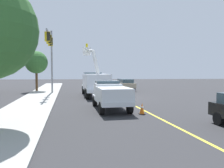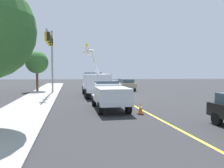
{
  "view_description": "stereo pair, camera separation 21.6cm",
  "coord_description": "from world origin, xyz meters",
  "px_view_note": "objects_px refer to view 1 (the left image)",
  "views": [
    {
      "loc": [
        -23.55,
        2.62,
        2.79
      ],
      "look_at": [
        1.52,
        0.65,
        1.4
      ],
      "focal_mm": 36.0,
      "sensor_mm": 36.0,
      "label": 1
    },
    {
      "loc": [
        -23.56,
        2.4,
        2.79
      ],
      "look_at": [
        1.52,
        0.65,
        1.4
      ],
      "focal_mm": 36.0,
      "sensor_mm": 36.0,
      "label": 2
    }
  ],
  "objects_px": {
    "traffic_cone_trailing": "(106,89)",
    "traffic_signal_mast": "(51,49)",
    "traffic_cone_mid_rear": "(116,93)",
    "passing_minivan": "(125,84)",
    "traffic_cone_mid_front": "(130,100)",
    "traffic_cone_leading": "(142,109)",
    "service_pickup_truck": "(111,94)",
    "utility_bucket_truck": "(95,82)"
  },
  "relations": [
    {
      "from": "service_pickup_truck",
      "to": "traffic_cone_mid_front",
      "type": "height_order",
      "value": "service_pickup_truck"
    },
    {
      "from": "traffic_cone_leading",
      "to": "traffic_cone_mid_front",
      "type": "bearing_deg",
      "value": 0.67
    },
    {
      "from": "service_pickup_truck",
      "to": "traffic_cone_mid_front",
      "type": "xyz_separation_m",
      "value": [
        2.65,
        -1.86,
        -0.78
      ]
    },
    {
      "from": "traffic_signal_mast",
      "to": "traffic_cone_mid_front",
      "type": "bearing_deg",
      "value": -134.86
    },
    {
      "from": "traffic_cone_mid_front",
      "to": "traffic_cone_trailing",
      "type": "bearing_deg",
      "value": 7.49
    },
    {
      "from": "traffic_cone_leading",
      "to": "traffic_cone_mid_front",
      "type": "height_order",
      "value": "traffic_cone_leading"
    },
    {
      "from": "utility_bucket_truck",
      "to": "traffic_signal_mast",
      "type": "height_order",
      "value": "traffic_signal_mast"
    },
    {
      "from": "traffic_cone_mid_front",
      "to": "traffic_cone_trailing",
      "type": "relative_size",
      "value": 0.82
    },
    {
      "from": "passing_minivan",
      "to": "traffic_cone_mid_rear",
      "type": "height_order",
      "value": "passing_minivan"
    },
    {
      "from": "traffic_cone_mid_front",
      "to": "traffic_cone_leading",
      "type": "bearing_deg",
      "value": -179.33
    },
    {
      "from": "utility_bucket_truck",
      "to": "service_pickup_truck",
      "type": "xyz_separation_m",
      "value": [
        -9.44,
        -1.14,
        -0.47
      ]
    },
    {
      "from": "passing_minivan",
      "to": "traffic_cone_mid_front",
      "type": "xyz_separation_m",
      "value": [
        -14.37,
        1.6,
        -0.63
      ]
    },
    {
      "from": "traffic_cone_mid_rear",
      "to": "traffic_signal_mast",
      "type": "relative_size",
      "value": 0.11
    },
    {
      "from": "traffic_cone_mid_front",
      "to": "traffic_cone_mid_rear",
      "type": "relative_size",
      "value": 0.79
    },
    {
      "from": "service_pickup_truck",
      "to": "traffic_cone_leading",
      "type": "distance_m",
      "value": 2.86
    },
    {
      "from": "traffic_cone_trailing",
      "to": "traffic_signal_mast",
      "type": "relative_size",
      "value": 0.11
    },
    {
      "from": "utility_bucket_truck",
      "to": "traffic_signal_mast",
      "type": "relative_size",
      "value": 1.06
    },
    {
      "from": "service_pickup_truck",
      "to": "passing_minivan",
      "type": "relative_size",
      "value": 1.16
    },
    {
      "from": "traffic_cone_mid_front",
      "to": "traffic_cone_trailing",
      "type": "xyz_separation_m",
      "value": [
        11.3,
        1.49,
        0.07
      ]
    },
    {
      "from": "traffic_signal_mast",
      "to": "traffic_cone_mid_rear",
      "type": "bearing_deg",
      "value": -110.17
    },
    {
      "from": "traffic_cone_mid_rear",
      "to": "traffic_cone_trailing",
      "type": "height_order",
      "value": "traffic_cone_mid_rear"
    },
    {
      "from": "utility_bucket_truck",
      "to": "traffic_cone_mid_rear",
      "type": "xyz_separation_m",
      "value": [
        -1.39,
        -2.31,
        -1.15
      ]
    },
    {
      "from": "traffic_cone_leading",
      "to": "traffic_cone_mid_rear",
      "type": "distance_m",
      "value": 10.06
    },
    {
      "from": "service_pickup_truck",
      "to": "traffic_cone_leading",
      "type": "xyz_separation_m",
      "value": [
        -1.98,
        -1.92,
        -0.75
      ]
    },
    {
      "from": "service_pickup_truck",
      "to": "passing_minivan",
      "type": "xyz_separation_m",
      "value": [
        17.02,
        -3.46,
        -0.15
      ]
    },
    {
      "from": "service_pickup_truck",
      "to": "traffic_signal_mast",
      "type": "relative_size",
      "value": 0.73
    },
    {
      "from": "passing_minivan",
      "to": "traffic_signal_mast",
      "type": "xyz_separation_m",
      "value": [
        -6.21,
        9.8,
        4.5
      ]
    },
    {
      "from": "utility_bucket_truck",
      "to": "traffic_cone_mid_rear",
      "type": "bearing_deg",
      "value": -121.08
    },
    {
      "from": "utility_bucket_truck",
      "to": "traffic_cone_mid_rear",
      "type": "height_order",
      "value": "utility_bucket_truck"
    },
    {
      "from": "traffic_cone_leading",
      "to": "traffic_cone_trailing",
      "type": "height_order",
      "value": "traffic_cone_trailing"
    },
    {
      "from": "traffic_cone_mid_rear",
      "to": "passing_minivan",
      "type": "bearing_deg",
      "value": -14.32
    },
    {
      "from": "traffic_cone_trailing",
      "to": "traffic_signal_mast",
      "type": "height_order",
      "value": "traffic_signal_mast"
    },
    {
      "from": "passing_minivan",
      "to": "traffic_cone_mid_front",
      "type": "height_order",
      "value": "passing_minivan"
    },
    {
      "from": "traffic_cone_leading",
      "to": "passing_minivan",
      "type": "bearing_deg",
      "value": -4.66
    },
    {
      "from": "traffic_cone_leading",
      "to": "traffic_signal_mast",
      "type": "relative_size",
      "value": 0.09
    },
    {
      "from": "service_pickup_truck",
      "to": "traffic_cone_trailing",
      "type": "bearing_deg",
      "value": -1.54
    },
    {
      "from": "traffic_cone_trailing",
      "to": "traffic_signal_mast",
      "type": "distance_m",
      "value": 8.97
    },
    {
      "from": "traffic_cone_mid_rear",
      "to": "traffic_cone_trailing",
      "type": "xyz_separation_m",
      "value": [
        5.9,
        0.8,
        -0.02
      ]
    },
    {
      "from": "traffic_cone_leading",
      "to": "traffic_cone_mid_front",
      "type": "distance_m",
      "value": 4.63
    },
    {
      "from": "utility_bucket_truck",
      "to": "traffic_cone_leading",
      "type": "distance_m",
      "value": 11.89
    },
    {
      "from": "traffic_cone_mid_rear",
      "to": "traffic_cone_leading",
      "type": "bearing_deg",
      "value": -175.77
    },
    {
      "from": "traffic_cone_leading",
      "to": "traffic_cone_mid_front",
      "type": "relative_size",
      "value": 1.07
    }
  ]
}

